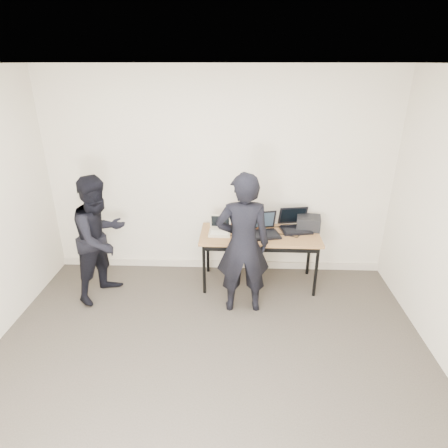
# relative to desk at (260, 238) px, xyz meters

# --- Properties ---
(room) EXTENTS (4.60, 4.60, 2.80)m
(room) POSITION_rel_desk_xyz_m (-0.54, -1.83, 0.69)
(room) COLOR #413A32
(room) RESTS_ON ground
(desk) EXTENTS (1.50, 0.66, 0.72)m
(desk) POSITION_rel_desk_xyz_m (0.00, 0.00, 0.00)
(desk) COLOR olive
(desk) RESTS_ON ground
(laptop_beige) EXTENTS (0.27, 0.27, 0.22)m
(laptop_beige) POSITION_rel_desk_xyz_m (-0.51, 0.02, 0.10)
(laptop_beige) COLOR #B7AE92
(laptop_beige) RESTS_ON desk
(laptop_center) EXTENTS (0.42, 0.41, 0.27)m
(laptop_center) POSITION_rel_desk_xyz_m (0.05, 0.01, 0.12)
(laptop_center) COLOR black
(laptop_center) RESTS_ON desk
(laptop_right) EXTENTS (0.43, 0.41, 0.27)m
(laptop_right) POSITION_rel_desk_xyz_m (0.46, 0.17, 0.12)
(laptop_right) COLOR black
(laptop_right) RESTS_ON desk
(leather_satchel) EXTENTS (0.38, 0.23, 0.25)m
(leather_satchel) POSITION_rel_desk_xyz_m (-0.18, 0.23, 0.19)
(leather_satchel) COLOR brown
(leather_satchel) RESTS_ON desk
(tissue) EXTENTS (0.14, 0.12, 0.08)m
(tissue) POSITION_rel_desk_xyz_m (-0.15, 0.23, 0.34)
(tissue) COLOR white
(tissue) RESTS_ON leather_satchel
(equipment_box) EXTENTS (0.33, 0.29, 0.17)m
(equipment_box) POSITION_rel_desk_xyz_m (0.63, 0.19, 0.14)
(equipment_box) COLOR black
(equipment_box) RESTS_ON desk
(power_brick) EXTENTS (0.07, 0.05, 0.03)m
(power_brick) POSITION_rel_desk_xyz_m (-0.22, -0.17, 0.07)
(power_brick) COLOR black
(power_brick) RESTS_ON desk
(cables) EXTENTS (1.16, 0.41, 0.01)m
(cables) POSITION_rel_desk_xyz_m (0.05, 0.02, 0.06)
(cables) COLOR black
(cables) RESTS_ON desk
(person_typist) EXTENTS (0.64, 0.45, 1.68)m
(person_typist) POSITION_rel_desk_xyz_m (-0.22, -0.54, 0.18)
(person_typist) COLOR black
(person_typist) RESTS_ON ground
(person_observer) EXTENTS (0.86, 0.94, 1.55)m
(person_observer) POSITION_rel_desk_xyz_m (-1.92, -0.30, 0.11)
(person_observer) COLOR black
(person_observer) RESTS_ON ground
(baseboard) EXTENTS (4.50, 0.03, 0.10)m
(baseboard) POSITION_rel_desk_xyz_m (-0.54, 0.41, -0.61)
(baseboard) COLOR #C1B4A0
(baseboard) RESTS_ON ground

